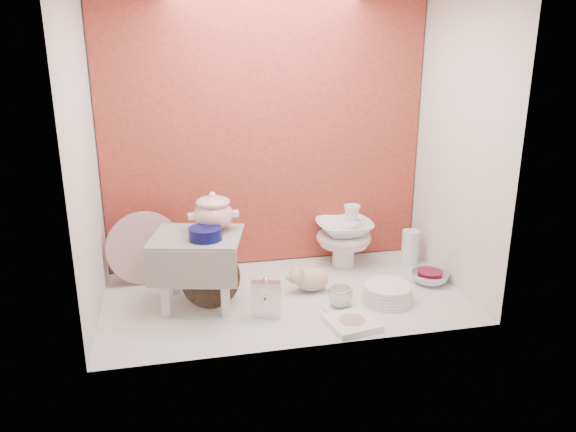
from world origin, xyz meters
The scene contains 17 objects.
ground centered at (0.00, 0.00, 0.00)m, with size 1.80×1.80×0.00m, color silver.
niche_shell centered at (0.00, 0.18, 0.93)m, with size 1.86×1.03×1.53m.
step_stool centered at (-0.43, 0.00, 0.18)m, with size 0.42×0.36×0.36m, color silver, non-canonical shape.
soup_tureen centered at (-0.34, 0.06, 0.46)m, with size 0.23×0.23×0.19m, color white, non-canonical shape.
cobalt_bowl centered at (-0.39, -0.06, 0.39)m, with size 0.16×0.16×0.06m, color #090A44.
floral_platter centered at (-0.69, 0.32, 0.20)m, with size 0.39×0.06×0.39m, color silver, non-canonical shape.
blue_white_vase centered at (-0.44, 0.36, 0.14)m, with size 0.26×0.26×0.28m, color white.
lacquer_tray centered at (-0.37, -0.02, 0.14)m, with size 0.29×0.10×0.28m, color black, non-canonical shape.
mantel_clock centered at (-0.13, -0.20, 0.10)m, with size 0.14×0.05×0.20m, color silver.
plush_pig centered at (0.15, 0.03, 0.07)m, with size 0.22×0.15×0.13m, color #C8A98D.
teacup_saucer centered at (0.23, -0.19, 0.01)m, with size 0.17×0.17×0.01m, color white.
gold_rim_teacup centered at (0.23, -0.19, 0.06)m, with size 0.12×0.12×0.09m, color white.
lattice_dish centered at (0.23, -0.37, 0.01)m, with size 0.21×0.21×0.03m, color white.
dinner_plate_stack centered at (0.48, -0.17, 0.04)m, with size 0.25×0.25×0.09m, color white.
crystal_bowl centered at (0.79, -0.01, 0.03)m, with size 0.20×0.20×0.06m, color silver.
clear_glass_vase centered at (0.80, 0.27, 0.10)m, with size 0.10×0.10×0.20m, color silver.
porcelain_tower centered at (0.42, 0.33, 0.18)m, with size 0.32×0.32×0.36m, color white, non-canonical shape.
Camera 1 is at (-0.53, -2.51, 1.24)m, focal length 34.51 mm.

